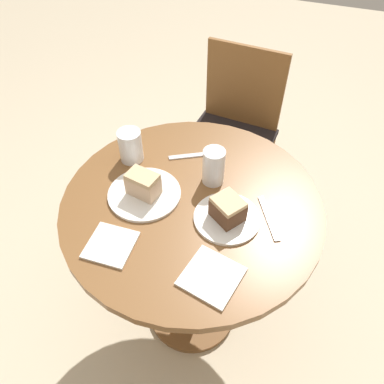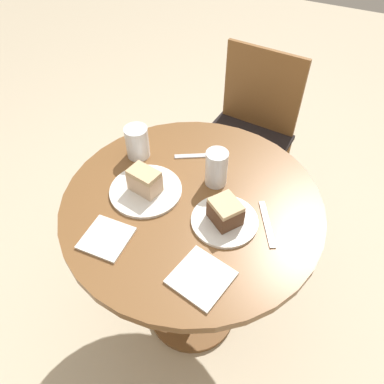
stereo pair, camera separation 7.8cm
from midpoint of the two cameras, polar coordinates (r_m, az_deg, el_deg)
ground_plane at (r=1.83m, az=1.28°, el=-17.63°), size 8.00×8.00×0.00m
table at (r=1.33m, az=1.70°, el=-6.77°), size 0.83×0.83×0.77m
chair at (r=1.95m, az=9.50°, el=8.49°), size 0.45×0.45×0.86m
plate_near at (r=1.13m, az=6.95°, el=-4.41°), size 0.20×0.20×0.01m
plate_far at (r=1.21m, az=-5.22°, el=0.19°), size 0.23×0.23×0.01m
cake_slice_near at (r=1.10m, az=7.14°, el=-3.05°), size 0.12×0.11×0.07m
cake_slice_far at (r=1.18m, az=-5.36°, el=1.67°), size 0.11×0.08×0.08m
glass_lemonade at (r=1.20m, az=5.58°, el=3.33°), size 0.07×0.07×0.13m
glass_water at (r=1.31m, az=-6.62°, el=7.26°), size 0.08×0.08×0.11m
napkin_stack at (r=1.02m, az=3.68°, el=-12.97°), size 0.17×0.17×0.01m
fork at (r=1.15m, az=13.29°, el=-4.79°), size 0.10×0.16×0.00m
spoon at (r=1.33m, az=2.33°, el=5.48°), size 0.14×0.09×0.00m
napkin_side at (r=1.10m, az=-10.93°, el=-6.99°), size 0.14×0.14×0.01m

